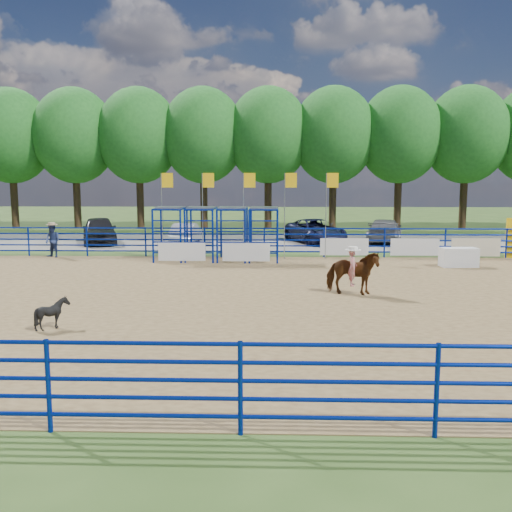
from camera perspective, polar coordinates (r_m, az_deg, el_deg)
name	(u,v)px	position (r m, az deg, el deg)	size (l,w,h in m)	color
ground	(259,299)	(18.84, 0.26, -4.34)	(120.00, 120.00, 0.00)	#436126
arena_dirt	(259,299)	(18.84, 0.26, -4.31)	(30.00, 20.00, 0.02)	olive
gravel_strip	(266,242)	(35.63, 1.03, 1.44)	(40.00, 10.00, 0.01)	gray
announcer_table	(459,257)	(27.03, 19.61, -0.12)	(1.59, 0.74, 0.85)	silver
horse_and_rider	(352,270)	(19.60, 9.63, -1.44)	(1.89, 1.11, 2.27)	#5A3012
calf	(52,313)	(15.97, -19.70, -5.41)	(0.68, 0.76, 0.84)	black
spectator_cowboy	(52,240)	(30.18, -19.68, 1.51)	(1.00, 0.91, 1.73)	navy
car_a	(99,230)	(35.92, -15.40, 2.53)	(1.92, 4.78, 1.63)	black
car_b	(186,233)	(35.10, -6.98, 2.31)	(1.31, 3.75, 1.24)	gray
car_c	(316,231)	(35.11, 5.97, 2.50)	(2.40, 5.21, 1.45)	#161938
car_d	(385,231)	(35.99, 12.73, 2.48)	(2.02, 4.97, 1.44)	#5F5F62
perimeter_fence	(259,277)	(18.69, 0.26, -2.09)	(30.10, 20.10, 1.50)	#072097
chute_assembly	(224,235)	(27.49, -3.18, 2.16)	(19.32, 2.41, 4.20)	#072097
treeline	(268,131)	(44.55, 1.23, 12.42)	(56.40, 6.40, 11.24)	#3F2B19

